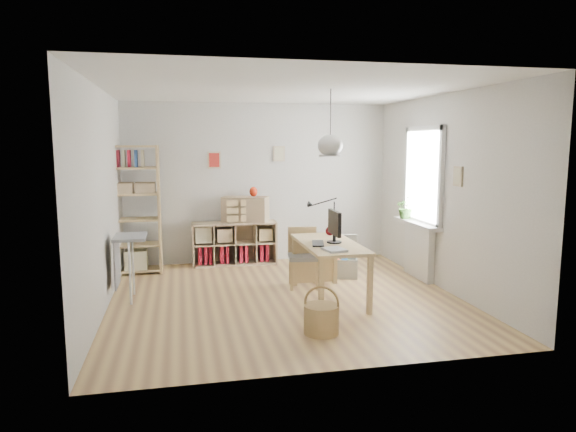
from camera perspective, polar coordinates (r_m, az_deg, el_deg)
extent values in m
plane|color=tan|center=(6.87, -0.30, -9.08)|extent=(4.50, 4.50, 0.00)
plane|color=silver|center=(8.80, -3.27, 3.66)|extent=(4.50, 0.00, 4.50)
plane|color=silver|center=(4.43, 5.57, -0.74)|extent=(4.50, 0.00, 4.50)
plane|color=silver|center=(6.53, -20.04, 1.64)|extent=(0.00, 4.50, 4.50)
plane|color=silver|center=(7.39, 17.06, 2.47)|extent=(0.00, 4.50, 4.50)
plane|color=white|center=(6.60, -0.32, 13.94)|extent=(4.50, 4.50, 0.00)
cylinder|color=black|center=(6.56, 4.75, 10.97)|extent=(0.01, 0.01, 0.68)
ellipsoid|color=silver|center=(6.55, 4.71, 7.82)|extent=(0.32, 0.32, 0.27)
cube|color=white|center=(7.89, 14.92, 4.35)|extent=(0.03, 1.00, 1.30)
cube|color=silver|center=(7.40, 16.63, 4.05)|extent=(0.06, 0.08, 1.46)
cube|color=silver|center=(8.37, 13.10, 4.61)|extent=(0.06, 0.08, 1.46)
cube|color=silver|center=(7.87, 14.94, 9.37)|extent=(0.06, 1.16, 0.08)
cube|color=silver|center=(7.95, 14.58, -0.61)|extent=(0.06, 1.16, 0.08)
cube|color=silver|center=(8.02, 14.34, -3.87)|extent=(0.10, 0.80, 0.80)
cube|color=silver|center=(7.93, 14.12, -0.85)|extent=(0.22, 1.20, 0.06)
cube|color=#D8BA7C|center=(6.68, 4.59, -3.14)|extent=(0.70, 1.50, 0.04)
cube|color=#D8BA7C|center=(6.03, 3.70, -8.02)|extent=(0.06, 0.06, 0.71)
cube|color=#D8BA7C|center=(7.35, 0.74, -5.07)|extent=(0.06, 0.06, 0.71)
cube|color=#D8BA7C|center=(6.22, 9.08, -7.62)|extent=(0.06, 0.06, 0.71)
cube|color=#D8BA7C|center=(7.50, 5.24, -4.83)|extent=(0.06, 0.06, 0.71)
cube|color=tan|center=(8.75, -5.92, -5.25)|extent=(1.40, 0.38, 0.03)
cube|color=tan|center=(8.61, -5.99, -0.78)|extent=(1.40, 0.38, 0.03)
cube|color=tan|center=(8.63, -10.49, -3.18)|extent=(0.03, 0.38, 0.72)
cube|color=tan|center=(8.77, -1.49, -2.87)|extent=(0.03, 0.38, 0.72)
cube|color=tan|center=(8.85, -6.08, -2.82)|extent=(1.40, 0.02, 0.72)
cube|color=maroon|center=(8.69, -9.77, -4.24)|extent=(0.06, 0.26, 0.30)
cube|color=maroon|center=(8.69, -9.17, -4.22)|extent=(0.05, 0.26, 0.30)
cube|color=maroon|center=(8.70, -8.65, -4.20)|extent=(0.05, 0.26, 0.30)
cube|color=maroon|center=(8.71, -7.40, -4.16)|extent=(0.05, 0.26, 0.30)
cube|color=maroon|center=(8.72, -6.80, -4.14)|extent=(0.05, 0.26, 0.30)
cube|color=maroon|center=(8.74, -5.30, -4.08)|extent=(0.06, 0.26, 0.30)
cube|color=maroon|center=(8.75, -4.71, -4.06)|extent=(0.06, 0.26, 0.30)
cube|color=maroon|center=(8.78, -3.03, -3.99)|extent=(0.06, 0.26, 0.30)
cube|color=maroon|center=(8.80, -2.45, -3.97)|extent=(0.05, 0.26, 0.30)
cube|color=#D8BA7C|center=(8.36, -19.32, 0.57)|extent=(0.04, 0.38, 2.00)
cube|color=#D8BA7C|center=(8.30, -14.11, 0.73)|extent=(0.04, 0.38, 2.00)
cube|color=#D8BA7C|center=(8.49, -16.46, -5.72)|extent=(0.76, 0.38, 0.03)
cube|color=#D8BA7C|center=(8.41, -16.57, -3.07)|extent=(0.76, 0.38, 0.03)
cube|color=#D8BA7C|center=(8.34, -16.68, -0.37)|extent=(0.76, 0.38, 0.03)
cube|color=#D8BA7C|center=(8.29, -16.80, 2.37)|extent=(0.76, 0.38, 0.03)
cube|color=#D8BA7C|center=(8.27, -16.91, 5.13)|extent=(0.76, 0.38, 0.03)
cube|color=#D8BA7C|center=(8.26, -17.00, 7.41)|extent=(0.76, 0.38, 0.03)
cube|color=#295099|center=(8.29, -18.89, 6.05)|extent=(0.04, 0.18, 0.26)
cube|color=maroon|center=(8.28, -18.34, 6.07)|extent=(0.04, 0.18, 0.26)
cube|color=beige|center=(8.27, -17.78, 6.10)|extent=(0.04, 0.18, 0.26)
cube|color=maroon|center=(8.26, -17.23, 6.12)|extent=(0.04, 0.18, 0.26)
cube|color=#295099|center=(8.26, -16.53, 6.14)|extent=(0.04, 0.18, 0.26)
cube|color=beige|center=(8.25, -15.84, 6.17)|extent=(0.04, 0.18, 0.26)
cube|color=gray|center=(6.91, -17.14, -2.25)|extent=(0.40, 0.55, 0.04)
cylinder|color=silver|center=(6.78, -17.15, -6.07)|extent=(0.03, 0.03, 0.82)
cylinder|color=silver|center=(7.21, -16.85, -5.23)|extent=(0.03, 0.03, 0.82)
cube|color=gray|center=(7.00, -18.50, -4.95)|extent=(0.02, 0.50, 0.62)
cube|color=gray|center=(7.26, 1.70, -4.55)|extent=(0.46, 0.46, 0.06)
cube|color=#D8BA7C|center=(7.14, 0.41, -6.71)|extent=(0.04, 0.04, 0.41)
cube|color=#D8BA7C|center=(7.47, 0.22, -6.03)|extent=(0.04, 0.04, 0.41)
cube|color=#D8BA7C|center=(7.17, 3.23, -6.66)|extent=(0.04, 0.04, 0.41)
cube|color=#D8BA7C|center=(7.50, 2.91, -5.98)|extent=(0.04, 0.04, 0.41)
cube|color=#D8BA7C|center=(7.40, 1.58, -2.62)|extent=(0.41, 0.09, 0.37)
cylinder|color=#A77E4B|center=(5.62, 3.73, -11.38)|extent=(0.38, 0.38, 0.31)
torus|color=#A77E4B|center=(5.56, 3.75, -9.65)|extent=(0.36, 0.19, 0.38)
cube|color=#B0B1AC|center=(7.99, 5.59, -6.58)|extent=(0.67, 0.55, 0.02)
cube|color=#B0B1AC|center=(7.95, 3.59, -5.59)|extent=(0.14, 0.38, 0.30)
cube|color=#B0B1AC|center=(7.96, 7.61, -5.64)|extent=(0.14, 0.38, 0.30)
cube|color=#B0B1AC|center=(7.77, 5.61, -5.94)|extent=(0.55, 0.19, 0.30)
cube|color=#B0B1AC|center=(8.14, 5.59, -5.30)|extent=(0.55, 0.19, 0.30)
cube|color=#B0B1AC|center=(8.24, 5.61, -3.16)|extent=(0.60, 0.35, 0.37)
sphere|color=yellow|center=(7.88, 4.60, -5.22)|extent=(0.13, 0.13, 0.13)
sphere|color=blue|center=(7.99, 6.32, -5.06)|extent=(0.13, 0.13, 0.13)
sphere|color=#C84419|center=(7.92, 5.46, -5.16)|extent=(0.13, 0.13, 0.13)
sphere|color=green|center=(7.86, 6.77, -5.27)|extent=(0.13, 0.13, 0.13)
cylinder|color=black|center=(6.68, 5.16, -2.90)|extent=(0.19, 0.19, 0.02)
cylinder|color=black|center=(6.67, 5.17, -2.46)|extent=(0.04, 0.04, 0.09)
cube|color=black|center=(6.63, 5.19, -0.75)|extent=(0.05, 0.48, 0.31)
cube|color=black|center=(6.56, 3.35, -3.06)|extent=(0.23, 0.41, 0.02)
cylinder|color=black|center=(7.38, 5.12, -1.74)|extent=(0.06, 0.06, 0.04)
cylinder|color=black|center=(7.35, 5.15, -0.08)|extent=(0.02, 0.02, 0.43)
cone|color=black|center=(7.13, 2.57, 1.28)|extent=(0.11, 0.08, 0.10)
sphere|color=#46090C|center=(7.18, 4.70, -1.66)|extent=(0.13, 0.13, 0.13)
cube|color=silver|center=(6.18, 5.17, -3.75)|extent=(0.27, 0.32, 0.03)
cube|color=tan|center=(8.60, -4.76, 0.75)|extent=(0.82, 0.60, 0.42)
ellipsoid|color=#AC220E|center=(8.59, -3.86, 2.72)|extent=(0.13, 0.13, 0.16)
imported|color=#305821|center=(8.20, 12.98, 0.95)|extent=(0.35, 0.31, 0.35)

